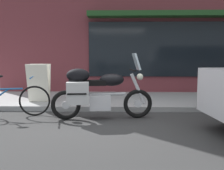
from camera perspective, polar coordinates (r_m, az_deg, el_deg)
ground_plane at (r=4.97m, az=0.39°, el=-8.81°), size 80.00×80.00×0.00m
touring_motorcycle at (r=5.20m, az=-3.68°, el=-1.41°), size 2.14×0.83×1.39m
parked_bicycle at (r=5.88m, az=-22.62°, el=-3.22°), size 1.73×0.55×0.93m
sandwich_board_sign at (r=6.86m, az=-16.37°, el=0.47°), size 0.55×0.42×1.00m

